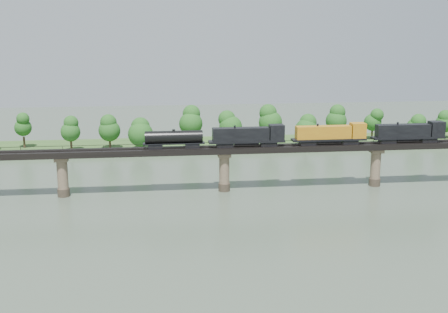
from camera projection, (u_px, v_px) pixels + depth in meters
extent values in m
plane|color=#3C4B3A|center=(242.00, 232.00, 114.40)|extent=(400.00, 400.00, 0.00)
cube|color=#2C4D1F|center=(205.00, 145.00, 196.52)|extent=(300.00, 24.00, 1.60)
cylinder|color=#473A2D|center=(64.00, 192.00, 138.47)|extent=(3.00, 3.00, 2.00)
cylinder|color=#806A53|center=(63.00, 175.00, 137.48)|extent=(2.60, 2.60, 9.00)
cube|color=#806A53|center=(61.00, 159.00, 136.60)|extent=(3.20, 3.20, 1.00)
cylinder|color=#473A2D|center=(224.00, 187.00, 143.23)|extent=(3.00, 3.00, 2.00)
cylinder|color=#806A53|center=(224.00, 170.00, 142.24)|extent=(2.60, 2.60, 9.00)
cube|color=#806A53|center=(224.00, 155.00, 141.36)|extent=(3.20, 3.20, 1.00)
cylinder|color=#473A2D|center=(374.00, 182.00, 147.98)|extent=(3.00, 3.00, 2.00)
cylinder|color=#806A53|center=(375.00, 165.00, 146.99)|extent=(2.60, 2.60, 9.00)
cube|color=#806A53|center=(376.00, 151.00, 146.11)|extent=(3.20, 3.20, 1.00)
cube|color=black|center=(224.00, 150.00, 141.08)|extent=(220.00, 5.00, 1.50)
cube|color=black|center=(225.00, 147.00, 140.17)|extent=(220.00, 0.12, 0.16)
cube|color=black|center=(224.00, 146.00, 141.62)|extent=(220.00, 0.12, 0.16)
cube|color=black|center=(225.00, 146.00, 138.44)|extent=(220.00, 0.10, 0.10)
cube|color=black|center=(223.00, 142.00, 143.08)|extent=(220.00, 0.10, 0.10)
cube|color=black|center=(225.00, 147.00, 138.51)|extent=(0.08, 0.08, 0.70)
cube|color=black|center=(223.00, 144.00, 143.16)|extent=(0.08, 0.08, 0.70)
cylinder|color=#382619|center=(24.00, 142.00, 187.90)|extent=(0.70, 0.70, 3.71)
sphere|color=#164B15|center=(23.00, 128.00, 186.81)|extent=(5.67, 5.67, 5.67)
sphere|color=#164B15|center=(22.00, 118.00, 186.13)|extent=(4.25, 4.25, 4.25)
cylinder|color=#382619|center=(71.00, 146.00, 182.26)|extent=(0.70, 0.70, 3.51)
sphere|color=#164B15|center=(70.00, 132.00, 181.23)|extent=(6.31, 6.31, 6.31)
sphere|color=#164B15|center=(70.00, 123.00, 180.59)|extent=(4.73, 4.73, 4.73)
cylinder|color=#382619|center=(110.00, 144.00, 186.17)|extent=(0.70, 0.70, 3.34)
sphere|color=#164B15|center=(109.00, 131.00, 185.19)|extent=(7.18, 7.18, 7.18)
sphere|color=#164B15|center=(109.00, 122.00, 184.58)|extent=(5.39, 5.39, 5.39)
cylinder|color=#382619|center=(141.00, 145.00, 184.84)|extent=(0.70, 0.70, 2.83)
sphere|color=#164B15|center=(141.00, 134.00, 184.01)|extent=(8.26, 8.26, 8.26)
sphere|color=#164B15|center=(140.00, 127.00, 183.50)|extent=(6.19, 6.19, 6.19)
cylinder|color=#382619|center=(191.00, 139.00, 193.06)|extent=(0.70, 0.70, 3.96)
sphere|color=#164B15|center=(191.00, 124.00, 191.90)|extent=(8.07, 8.07, 8.07)
sphere|color=#164B15|center=(191.00, 114.00, 191.17)|extent=(6.05, 6.05, 6.05)
cylinder|color=#382619|center=(231.00, 140.00, 193.27)|extent=(0.70, 0.70, 3.27)
sphere|color=#164B15|center=(231.00, 127.00, 192.31)|extent=(8.03, 8.03, 8.03)
sphere|color=#164B15|center=(231.00, 119.00, 191.71)|extent=(6.02, 6.02, 6.02)
cylinder|color=#382619|center=(270.00, 137.00, 196.01)|extent=(0.70, 0.70, 3.92)
sphere|color=#164B15|center=(270.00, 123.00, 194.85)|extent=(8.29, 8.29, 8.29)
sphere|color=#164B15|center=(271.00, 113.00, 194.14)|extent=(6.21, 6.21, 6.21)
cylinder|color=#382619|center=(306.00, 142.00, 190.67)|extent=(0.70, 0.70, 3.02)
sphere|color=#164B15|center=(306.00, 130.00, 189.78)|extent=(7.74, 7.74, 7.74)
sphere|color=#164B15|center=(306.00, 123.00, 189.23)|extent=(5.80, 5.80, 5.80)
cylinder|color=#382619|center=(336.00, 135.00, 200.55)|extent=(0.70, 0.70, 3.80)
sphere|color=#164B15|center=(336.00, 121.00, 199.44)|extent=(7.47, 7.47, 7.47)
sphere|color=#164B15|center=(337.00, 112.00, 198.74)|extent=(5.60, 5.60, 5.60)
cylinder|color=#382619|center=(372.00, 135.00, 202.45)|extent=(0.70, 0.70, 3.38)
sphere|color=#164B15|center=(373.00, 122.00, 201.46)|extent=(6.23, 6.23, 6.23)
sphere|color=#164B15|center=(373.00, 115.00, 200.84)|extent=(4.67, 4.67, 4.67)
cylinder|color=#382619|center=(416.00, 138.00, 198.48)|extent=(0.70, 0.70, 2.77)
sphere|color=#164B15|center=(417.00, 127.00, 197.67)|extent=(7.04, 7.04, 7.04)
sphere|color=#164B15|center=(417.00, 121.00, 197.16)|extent=(5.28, 5.28, 5.28)
cylinder|color=#382619|center=(444.00, 134.00, 205.06)|extent=(0.70, 0.70, 2.94)
sphere|color=#164B15|center=(445.00, 123.00, 204.19)|extent=(6.73, 6.73, 6.73)
sphere|color=#164B15|center=(445.00, 117.00, 203.65)|extent=(5.05, 5.05, 5.05)
cube|color=black|center=(428.00, 140.00, 147.21)|extent=(4.06, 2.44, 1.12)
cube|color=black|center=(387.00, 141.00, 145.88)|extent=(4.06, 2.44, 1.12)
cube|color=black|center=(408.00, 137.00, 146.39)|extent=(19.31, 3.05, 0.51)
cube|color=black|center=(403.00, 130.00, 145.79)|extent=(14.23, 2.74, 3.25)
cube|color=black|center=(436.00, 129.00, 146.82)|extent=(3.66, 3.05, 3.86)
cylinder|color=black|center=(408.00, 140.00, 146.51)|extent=(6.10, 1.42, 1.42)
cube|color=black|center=(350.00, 142.00, 144.67)|extent=(4.06, 2.44, 1.12)
cube|color=black|center=(307.00, 143.00, 143.34)|extent=(4.06, 2.44, 1.12)
cube|color=black|center=(329.00, 139.00, 143.85)|extent=(19.31, 3.05, 0.51)
cube|color=#BC8017|center=(323.00, 132.00, 143.26)|extent=(14.23, 2.74, 3.25)
cube|color=#BC8017|center=(358.00, 130.00, 144.28)|extent=(3.66, 3.05, 3.86)
cylinder|color=black|center=(329.00, 141.00, 143.97)|extent=(6.10, 1.42, 1.42)
cube|color=black|center=(268.00, 144.00, 142.13)|extent=(4.06, 2.44, 1.12)
cube|color=black|center=(225.00, 145.00, 140.80)|extent=(4.06, 2.44, 1.12)
cube|color=black|center=(247.00, 141.00, 141.31)|extent=(19.31, 3.05, 0.51)
cube|color=black|center=(241.00, 134.00, 140.72)|extent=(14.23, 2.74, 3.25)
cube|color=black|center=(276.00, 132.00, 141.74)|extent=(3.66, 3.05, 3.86)
cylinder|color=black|center=(247.00, 143.00, 141.44)|extent=(6.10, 1.42, 1.42)
cube|color=black|center=(192.00, 145.00, 139.84)|extent=(3.56, 2.24, 1.12)
cube|color=black|center=(155.00, 146.00, 138.75)|extent=(3.56, 2.24, 1.12)
cube|color=black|center=(174.00, 143.00, 139.15)|extent=(15.24, 2.44, 0.30)
cylinder|color=black|center=(174.00, 137.00, 138.79)|extent=(14.23, 3.05, 3.05)
cylinder|color=black|center=(174.00, 130.00, 138.43)|extent=(0.71, 0.71, 0.51)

